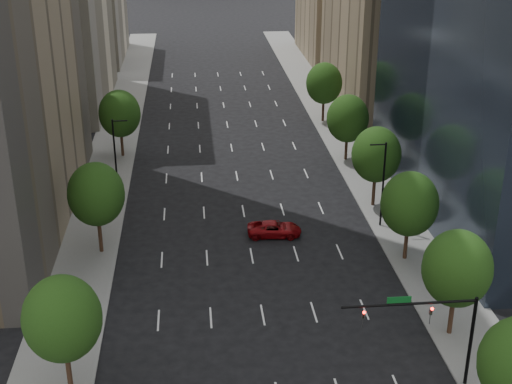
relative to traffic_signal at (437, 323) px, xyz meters
name	(u,v)px	position (x,y,z in m)	size (l,w,h in m)	color
sidewalk_left	(95,216)	(-26.03, 30.00, -5.10)	(6.00, 200.00, 0.15)	slate
sidewalk_right	(386,205)	(4.97, 30.00, -5.10)	(6.00, 200.00, 0.15)	slate
filler_left	(86,12)	(-35.53, 106.00, 3.83)	(14.00, 26.00, 18.00)	beige
parking_tan_right	(386,6)	(14.47, 70.00, 9.83)	(14.00, 30.00, 30.00)	#8C7759
filler_right	(340,16)	(14.47, 103.00, 2.83)	(14.00, 26.00, 16.00)	#8C7759
tree_right_1	(457,269)	(3.47, 6.00, 0.58)	(5.20, 5.20, 8.75)	#382316
tree_right_2	(410,204)	(3.47, 18.00, 0.43)	(5.20, 5.20, 8.61)	#382316
tree_right_3	(376,155)	(3.47, 30.00, 0.72)	(5.20, 5.20, 8.89)	#382316
tree_right_4	(348,119)	(3.47, 44.00, 0.29)	(5.20, 5.20, 8.46)	#382316
tree_right_5	(324,83)	(3.47, 60.00, 0.58)	(5.20, 5.20, 8.75)	#382316
tree_left_0	(62,319)	(-24.53, 2.00, 0.58)	(5.20, 5.20, 8.75)	#382316
tree_left_1	(96,194)	(-24.53, 22.00, 0.79)	(5.20, 5.20, 8.97)	#382316
tree_left_2	(120,114)	(-24.53, 48.00, 0.50)	(5.20, 5.20, 8.68)	#382316
streetlight_rn	(383,182)	(2.91, 25.00, -0.33)	(1.70, 0.20, 9.00)	black
streetlight_ln	(116,156)	(-23.96, 35.00, -0.33)	(1.70, 0.20, 9.00)	black
traffic_signal	(437,323)	(0.00, 0.00, 0.00)	(9.12, 0.40, 7.38)	black
car_red_far	(274,229)	(-7.93, 23.95, -4.43)	(2.45, 5.31, 1.48)	maroon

